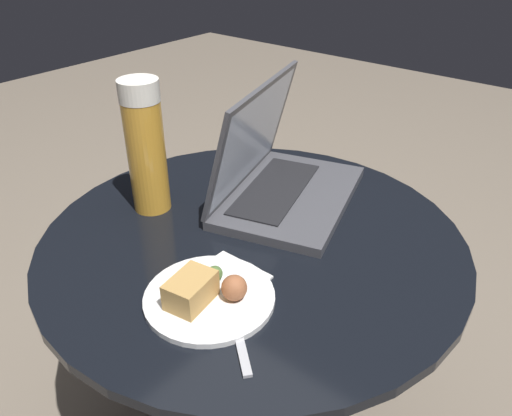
# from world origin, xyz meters

# --- Properties ---
(table) EXTENTS (0.74, 0.74, 0.54)m
(table) POSITION_xyz_m (0.00, 0.00, 0.38)
(table) COLOR #9E9EA3
(table) RESTS_ON ground_plane
(napkin) EXTENTS (0.15, 0.11, 0.00)m
(napkin) POSITION_xyz_m (-0.15, -0.05, 0.54)
(napkin) COLOR white
(napkin) RESTS_ON table
(laptop) EXTENTS (0.37, 0.30, 0.23)m
(laptop) POSITION_xyz_m (0.13, 0.05, 0.58)
(laptop) COLOR #47474C
(laptop) RESTS_ON table
(beer_glass) EXTENTS (0.07, 0.07, 0.25)m
(beer_glass) POSITION_xyz_m (-0.05, 0.21, 0.66)
(beer_glass) COLOR gold
(beer_glass) RESTS_ON table
(snack_plate) EXTENTS (0.19, 0.19, 0.05)m
(snack_plate) POSITION_xyz_m (-0.17, -0.06, 0.55)
(snack_plate) COLOR white
(snack_plate) RESTS_ON table
(fork) EXTENTS (0.14, 0.16, 0.00)m
(fork) POSITION_xyz_m (-0.17, -0.11, 0.54)
(fork) COLOR #B2B2B7
(fork) RESTS_ON table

